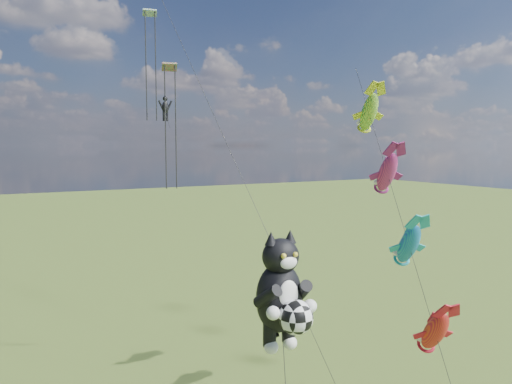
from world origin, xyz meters
TOP-DOWN VIEW (x-y plane):
  - cat_kite_rig at (3.74, -0.98)m, footprint 2.46×4.09m
  - fish_windsock_rig at (13.62, 2.64)m, footprint 5.56×15.05m
  - parafoil_rig at (5.07, 16.37)m, footprint 6.39×16.59m

SIDE VIEW (x-z plane):
  - cat_kite_rig at x=3.74m, z-range 3.08..14.31m
  - fish_windsock_rig at x=13.62m, z-range 1.23..21.17m
  - parafoil_rig at x=5.07m, z-range 4.16..31.40m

